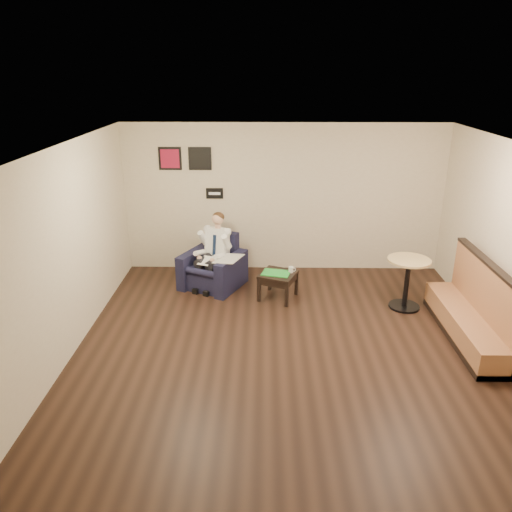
{
  "coord_description": "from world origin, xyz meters",
  "views": [
    {
      "loc": [
        -0.37,
        -6.17,
        3.72
      ],
      "look_at": [
        -0.49,
        1.2,
        0.92
      ],
      "focal_mm": 35.0,
      "sensor_mm": 36.0,
      "label": 1
    }
  ],
  "objects_px": {
    "side_table": "(278,286)",
    "cafe_table": "(407,284)",
    "seated_man": "(209,255)",
    "coffee_mug": "(291,270)",
    "armchair": "(212,262)",
    "banquette": "(470,302)",
    "smartphone": "(284,270)",
    "green_folder": "(276,273)"
  },
  "relations": [
    {
      "from": "seated_man",
      "to": "green_folder",
      "type": "bearing_deg",
      "value": 6.77
    },
    {
      "from": "coffee_mug",
      "to": "seated_man",
      "type": "bearing_deg",
      "value": 166.91
    },
    {
      "from": "armchair",
      "to": "banquette",
      "type": "xyz_separation_m",
      "value": [
        3.87,
        -1.77,
        0.11
      ]
    },
    {
      "from": "smartphone",
      "to": "banquette",
      "type": "height_order",
      "value": "banquette"
    },
    {
      "from": "seated_man",
      "to": "coffee_mug",
      "type": "distance_m",
      "value": 1.47
    },
    {
      "from": "side_table",
      "to": "cafe_table",
      "type": "xyz_separation_m",
      "value": [
        2.08,
        -0.32,
        0.2
      ]
    },
    {
      "from": "smartphone",
      "to": "cafe_table",
      "type": "xyz_separation_m",
      "value": [
        1.97,
        -0.45,
        -0.04
      ]
    },
    {
      "from": "seated_man",
      "to": "green_folder",
      "type": "distance_m",
      "value": 1.25
    },
    {
      "from": "seated_man",
      "to": "cafe_table",
      "type": "bearing_deg",
      "value": 12.89
    },
    {
      "from": "side_table",
      "to": "green_folder",
      "type": "height_order",
      "value": "green_folder"
    },
    {
      "from": "side_table",
      "to": "cafe_table",
      "type": "height_order",
      "value": "cafe_table"
    },
    {
      "from": "side_table",
      "to": "green_folder",
      "type": "relative_size",
      "value": 1.22
    },
    {
      "from": "green_folder",
      "to": "smartphone",
      "type": "distance_m",
      "value": 0.2
    },
    {
      "from": "armchair",
      "to": "green_folder",
      "type": "distance_m",
      "value": 1.23
    },
    {
      "from": "seated_man",
      "to": "armchair",
      "type": "bearing_deg",
      "value": 90.0
    },
    {
      "from": "armchair",
      "to": "seated_man",
      "type": "height_order",
      "value": "seated_man"
    },
    {
      "from": "seated_man",
      "to": "smartphone",
      "type": "height_order",
      "value": "seated_man"
    },
    {
      "from": "armchair",
      "to": "side_table",
      "type": "height_order",
      "value": "armchair"
    },
    {
      "from": "green_folder",
      "to": "banquette",
      "type": "relative_size",
      "value": 0.2
    },
    {
      "from": "side_table",
      "to": "coffee_mug",
      "type": "distance_m",
      "value": 0.36
    },
    {
      "from": "armchair",
      "to": "smartphone",
      "type": "distance_m",
      "value": 1.32
    },
    {
      "from": "seated_man",
      "to": "banquette",
      "type": "relative_size",
      "value": 0.56
    },
    {
      "from": "banquette",
      "to": "seated_man",
      "type": "bearing_deg",
      "value": 157.01
    },
    {
      "from": "smartphone",
      "to": "coffee_mug",
      "type": "bearing_deg",
      "value": -7.1
    },
    {
      "from": "side_table",
      "to": "green_folder",
      "type": "xyz_separation_m",
      "value": [
        -0.04,
        -0.01,
        0.24
      ]
    },
    {
      "from": "armchair",
      "to": "cafe_table",
      "type": "distance_m",
      "value": 3.34
    },
    {
      "from": "coffee_mug",
      "to": "banquette",
      "type": "bearing_deg",
      "value": -28.1
    },
    {
      "from": "smartphone",
      "to": "banquette",
      "type": "distance_m",
      "value": 2.97
    },
    {
      "from": "green_folder",
      "to": "coffee_mug",
      "type": "xyz_separation_m",
      "value": [
        0.25,
        0.05,
        0.04
      ]
    },
    {
      "from": "armchair",
      "to": "seated_man",
      "type": "relative_size",
      "value": 0.75
    },
    {
      "from": "seated_man",
      "to": "side_table",
      "type": "bearing_deg",
      "value": 7.59
    },
    {
      "from": "side_table",
      "to": "armchair",
      "type": "bearing_deg",
      "value": 157.31
    },
    {
      "from": "coffee_mug",
      "to": "banquette",
      "type": "relative_size",
      "value": 0.04
    },
    {
      "from": "banquette",
      "to": "cafe_table",
      "type": "relative_size",
      "value": 2.64
    },
    {
      "from": "seated_man",
      "to": "smartphone",
      "type": "bearing_deg",
      "value": 14.36
    },
    {
      "from": "coffee_mug",
      "to": "smartphone",
      "type": "bearing_deg",
      "value": 140.78
    },
    {
      "from": "green_folder",
      "to": "cafe_table",
      "type": "bearing_deg",
      "value": -8.42
    },
    {
      "from": "seated_man",
      "to": "cafe_table",
      "type": "relative_size",
      "value": 1.49
    },
    {
      "from": "seated_man",
      "to": "coffee_mug",
      "type": "bearing_deg",
      "value": 11.75
    },
    {
      "from": "side_table",
      "to": "coffee_mug",
      "type": "relative_size",
      "value": 5.79
    },
    {
      "from": "smartphone",
      "to": "banquette",
      "type": "relative_size",
      "value": 0.06
    },
    {
      "from": "armchair",
      "to": "green_folder",
      "type": "xyz_separation_m",
      "value": [
        1.13,
        -0.49,
        0.0
      ]
    }
  ]
}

